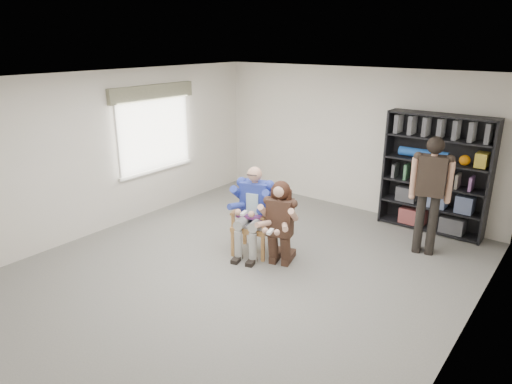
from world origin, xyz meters
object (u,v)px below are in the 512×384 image
Objects in this scene: seated_man at (253,211)px; kneeling_woman at (279,225)px; bookshelf at (435,174)px; standing_man at (429,197)px; armchair at (253,221)px.

seated_man is 0.60m from kneeling_woman.
bookshelf is 1.05m from standing_man.
bookshelf reaches higher than armchair.
bookshelf is (1.38, 2.78, 0.39)m from kneeling_woman.
seated_man is 0.76× the size of standing_man.
kneeling_woman is 0.69× the size of standing_man.
armchair is 0.58× the size of standing_man.
seated_man is at bearing 0.00° from armchair.
kneeling_woman is (0.58, -0.12, 0.11)m from armchair.
seated_man is at bearing 152.34° from kneeling_woman.
seated_man is 0.69× the size of bookshelf.
kneeling_woman is at bearing -145.31° from standing_man.
kneeling_woman is at bearing -27.66° from seated_man.
armchair is 0.84× the size of kneeling_woman.
armchair is 3.35m from bookshelf.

